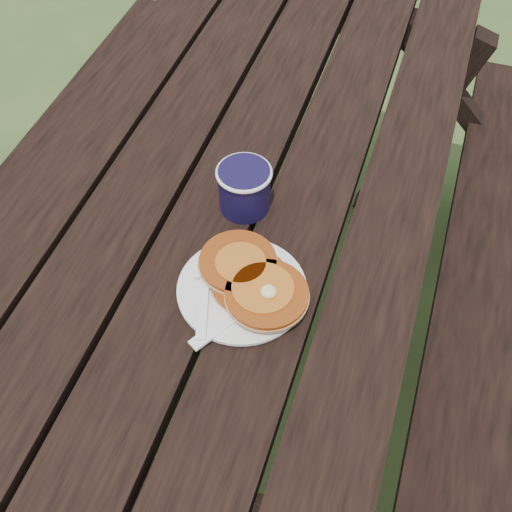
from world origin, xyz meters
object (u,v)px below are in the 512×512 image
(picnic_table, at_px, (246,271))
(pancake_stack, at_px, (253,280))
(plate, at_px, (242,290))
(coffee_cup, at_px, (244,186))

(picnic_table, height_order, pancake_stack, pancake_stack)
(plate, relative_size, coffee_cup, 2.07)
(plate, bearing_deg, coffee_cup, 107.57)
(plate, xyz_separation_m, coffee_cup, (-0.06, 0.18, 0.04))
(plate, xyz_separation_m, pancake_stack, (0.01, 0.01, 0.02))
(plate, bearing_deg, pancake_stack, 34.16)
(picnic_table, height_order, coffee_cup, coffee_cup)
(picnic_table, relative_size, plate, 9.00)
(pancake_stack, relative_size, coffee_cup, 1.97)
(picnic_table, distance_m, pancake_stack, 0.52)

